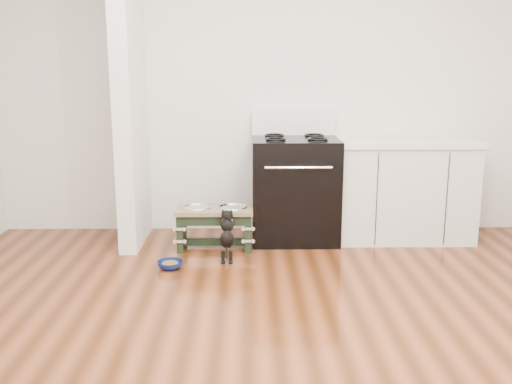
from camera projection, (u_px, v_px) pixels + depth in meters
ground at (279, 355)px, 3.11m from camera, size 5.00×5.00×0.00m
room_shell at (282, 49)px, 2.76m from camera, size 5.00×5.00×5.00m
partition_wall at (130, 89)px, 4.85m from camera, size 0.15×0.80×2.70m
oven_range at (295, 187)px, 5.12m from camera, size 0.76×0.69×1.14m
cabinet_run at (403, 189)px, 5.16m from camera, size 1.24×0.64×0.91m
dog_feeder at (215, 220)px, 4.89m from camera, size 0.65×0.35×0.37m
puppy at (227, 234)px, 4.60m from camera, size 0.11×0.34×0.40m
floor_bowl at (170, 265)px, 4.43m from camera, size 0.23×0.23×0.06m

